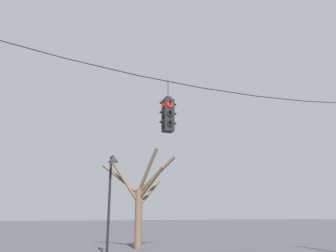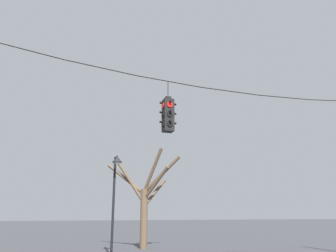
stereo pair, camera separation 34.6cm
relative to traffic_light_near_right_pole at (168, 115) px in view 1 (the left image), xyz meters
The scene contains 4 objects.
span_wire 2.82m from the traffic_light_near_right_pole, ahead, with size 16.62×0.03×0.64m.
traffic_light_near_right_pole is the anchor object (origin of this frame).
street_lamp 6.32m from the traffic_light_near_right_pole, 95.32° to the left, with size 0.50×0.86×4.72m.
bare_tree 9.86m from the traffic_light_near_right_pole, 78.87° to the left, with size 3.93×3.04×5.76m.
Camera 1 is at (-6.26, -9.82, 1.93)m, focal length 35.00 mm.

